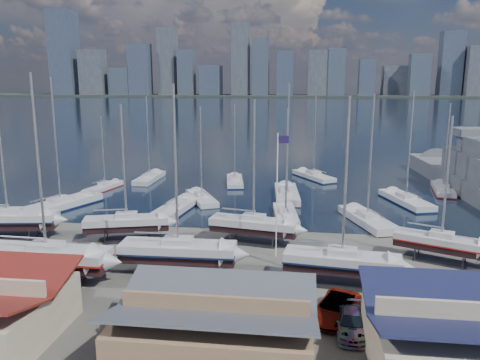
# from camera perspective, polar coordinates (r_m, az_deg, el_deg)

# --- Properties ---
(ground) EXTENTS (1400.00, 1400.00, 0.00)m
(ground) POSITION_cam_1_polar(r_m,az_deg,el_deg) (45.83, 0.59, -9.93)
(ground) COLOR #605E59
(ground) RESTS_ON ground
(water) EXTENTS (1400.00, 600.00, 0.40)m
(water) POSITION_cam_1_polar(r_m,az_deg,el_deg) (352.76, 6.55, 8.88)
(water) COLOR #182838
(water) RESTS_ON ground
(far_shore) EXTENTS (1400.00, 80.00, 2.20)m
(far_shore) POSITION_cam_1_polar(r_m,az_deg,el_deg) (612.54, 6.93, 10.16)
(far_shore) COLOR #2D332D
(far_shore) RESTS_ON ground
(skyline) EXTENTS (639.14, 43.80, 107.69)m
(skyline) POSITION_cam_1_polar(r_m,az_deg,el_deg) (606.61, 6.25, 13.75)
(skyline) COLOR #475166
(skyline) RESTS_ON far_shore
(shed_grey) EXTENTS (12.60, 8.40, 4.17)m
(shed_grey) POSITION_cam_1_polar(r_m,az_deg,el_deg) (30.57, -3.07, -17.18)
(shed_grey) COLOR #8C6B4C
(shed_grey) RESTS_ON ground
(sailboat_cradle_0) EXTENTS (10.91, 4.48, 17.03)m
(sailboat_cradle_0) POSITION_cam_1_polar(r_m,az_deg,el_deg) (57.97, -26.39, -4.32)
(sailboat_cradle_0) COLOR #2D2D33
(sailboat_cradle_0) RESTS_ON ground
(sailboat_cradle_1) EXTENTS (11.16, 3.35, 17.78)m
(sailboat_cradle_1) POSITION_cam_1_polar(r_m,az_deg,el_deg) (44.27, -22.49, -8.68)
(sailboat_cradle_1) COLOR #2D2D33
(sailboat_cradle_1) RESTS_ON ground
(sailboat_cradle_2) EXTENTS (9.37, 4.85, 14.83)m
(sailboat_cradle_2) POSITION_cam_1_polar(r_m,az_deg,el_deg) (52.59, -13.64, -5.07)
(sailboat_cradle_2) COLOR #2D2D33
(sailboat_cradle_2) RESTS_ON ground
(sailboat_cradle_3) EXTENTS (10.55, 3.14, 16.90)m
(sailboat_cradle_3) POSITION_cam_1_polar(r_m,az_deg,el_deg) (42.84, -7.56, -8.59)
(sailboat_cradle_3) COLOR #2D2D33
(sailboat_cradle_3) RESTS_ON ground
(sailboat_cradle_4) EXTENTS (9.68, 4.28, 15.33)m
(sailboat_cradle_4) POSITION_cam_1_polar(r_m,az_deg,el_deg) (50.27, 1.68, -5.49)
(sailboat_cradle_4) COLOR #2D2D33
(sailboat_cradle_4) RESTS_ON ground
(sailboat_cradle_5) EXTENTS (10.12, 3.95, 15.93)m
(sailboat_cradle_5) POSITION_cam_1_polar(r_m,az_deg,el_deg) (41.15, 12.33, -9.71)
(sailboat_cradle_5) COLOR #2D2D33
(sailboat_cradle_5) RESTS_ON ground
(sailboat_cradle_6) EXTENTS (8.81, 5.74, 14.03)m
(sailboat_cradle_6) POSITION_cam_1_polar(r_m,az_deg,el_deg) (49.05, 23.31, -7.01)
(sailboat_cradle_6) COLOR #2D2D33
(sailboat_cradle_6) RESTS_ON ground
(sailboat_moored_0) EXTENTS (7.83, 12.83, 18.58)m
(sailboat_moored_0) POSITION_cam_1_polar(r_m,az_deg,el_deg) (68.73, -20.99, -3.05)
(sailboat_moored_0) COLOR black
(sailboat_moored_0) RESTS_ON water
(sailboat_moored_1) EXTENTS (4.01, 8.60, 12.41)m
(sailboat_moored_1) POSITION_cam_1_polar(r_m,az_deg,el_deg) (78.94, -16.12, -0.89)
(sailboat_moored_1) COLOR black
(sailboat_moored_1) RESTS_ON water
(sailboat_moored_2) EXTENTS (2.97, 10.22, 15.39)m
(sailboat_moored_2) POSITION_cam_1_polar(r_m,az_deg,el_deg) (83.95, -10.96, 0.11)
(sailboat_moored_2) COLOR black
(sailboat_moored_2) RESTS_ON water
(sailboat_moored_3) EXTENTS (4.56, 11.33, 16.46)m
(sailboat_moored_3) POSITION_cam_1_polar(r_m,az_deg,el_deg) (63.55, -7.72, -3.53)
(sailboat_moored_3) COLOR black
(sailboat_moored_3) RESTS_ON water
(sailboat_moored_4) EXTENTS (6.55, 9.69, 14.32)m
(sailboat_moored_4) POSITION_cam_1_polar(r_m,az_deg,el_deg) (68.38, -4.69, -2.36)
(sailboat_moored_4) COLOR black
(sailboat_moored_4) RESTS_ON water
(sailboat_moored_5) EXTENTS (4.16, 9.78, 14.16)m
(sailboat_moored_5) POSITION_cam_1_polar(r_m,az_deg,el_deg) (79.90, -0.65, -0.27)
(sailboat_moored_5) COLOR black
(sailboat_moored_5) RESTS_ON water
(sailboat_moored_6) EXTENTS (3.82, 9.98, 14.55)m
(sailboat_moored_6) POSITION_cam_1_polar(r_m,az_deg,el_deg) (59.89, 5.58, -4.43)
(sailboat_moored_6) COLOR black
(sailboat_moored_6) RESTS_ON water
(sailboat_moored_7) EXTENTS (4.26, 11.99, 17.75)m
(sailboat_moored_7) POSITION_cam_1_polar(r_m,az_deg,el_deg) (70.60, 5.72, -1.93)
(sailboat_moored_7) COLOR black
(sailboat_moored_7) RESTS_ON water
(sailboat_moored_8) EXTENTS (7.83, 10.44, 15.57)m
(sailboat_moored_8) POSITION_cam_1_polar(r_m,az_deg,el_deg) (85.15, 8.94, 0.33)
(sailboat_moored_8) COLOR black
(sailboat_moored_8) RESTS_ON water
(sailboat_moored_9) EXTENTS (6.39, 11.29, 16.44)m
(sailboat_moored_9) POSITION_cam_1_polar(r_m,az_deg,el_deg) (59.66, 15.23, -4.85)
(sailboat_moored_9) COLOR black
(sailboat_moored_9) RESTS_ON water
(sailboat_moored_10) EXTENTS (6.22, 11.58, 16.67)m
(sailboat_moored_10) POSITION_cam_1_polar(r_m,az_deg,el_deg) (70.84, 19.56, -2.53)
(sailboat_moored_10) COLOR black
(sailboat_moored_10) RESTS_ON water
(sailboat_moored_11) EXTENTS (4.20, 10.07, 14.61)m
(sailboat_moored_11) POSITION_cam_1_polar(r_m,az_deg,el_deg) (80.51, 23.48, -1.17)
(sailboat_moored_11) COLOR black
(sailboat_moored_11) RESTS_ON water
(car_a) EXTENTS (2.92, 4.64, 1.47)m
(car_a) POSITION_cam_1_polar(r_m,az_deg,el_deg) (40.69, -20.35, -12.48)
(car_a) COLOR gray
(car_a) RESTS_ON ground
(car_b) EXTENTS (4.46, 1.93, 1.43)m
(car_b) POSITION_cam_1_polar(r_m,az_deg,el_deg) (36.39, -0.65, -14.72)
(car_b) COLOR gray
(car_b) RESTS_ON ground
(car_c) EXTENTS (4.59, 6.29, 1.59)m
(car_c) POSITION_cam_1_polar(r_m,az_deg,el_deg) (36.13, 11.55, -15.03)
(car_c) COLOR gray
(car_c) RESTS_ON ground
(car_d) EXTENTS (2.24, 5.06, 1.44)m
(car_d) POSITION_cam_1_polar(r_m,az_deg,el_deg) (34.56, 13.39, -16.56)
(car_d) COLOR gray
(car_d) RESTS_ON ground
(flagpole) EXTENTS (1.09, 0.12, 12.33)m
(flagpole) POSITION_cam_1_polar(r_m,az_deg,el_deg) (45.16, 4.65, -0.84)
(flagpole) COLOR white
(flagpole) RESTS_ON ground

